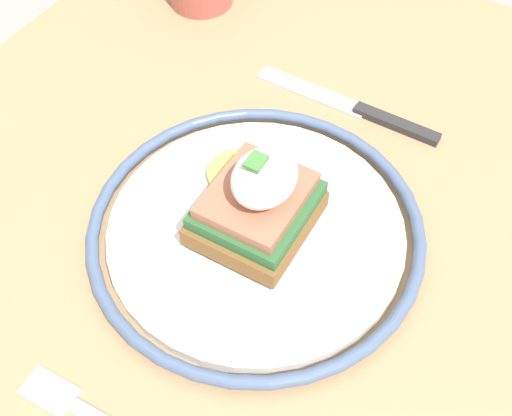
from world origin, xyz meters
name	(u,v)px	position (x,y,z in m)	size (l,w,h in m)	color
dining_table	(228,330)	(0.00, 0.00, 0.59)	(0.83, 0.64, 0.73)	tan
plate	(256,229)	(0.02, -0.02, 0.74)	(0.26, 0.26, 0.02)	white
sandwich	(258,200)	(0.02, -0.02, 0.78)	(0.10, 0.10, 0.07)	brown
knife	(360,110)	(0.19, -0.03, 0.74)	(0.02, 0.18, 0.01)	#2D2D2D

